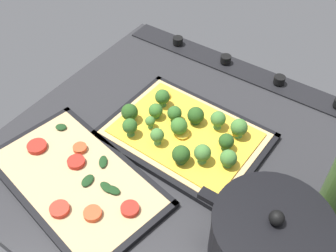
{
  "coord_description": "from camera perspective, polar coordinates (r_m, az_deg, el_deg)",
  "views": [
    {
      "loc": [
        -28.26,
        47.1,
        65.1
      ],
      "look_at": [
        3.91,
        0.1,
        6.01
      ],
      "focal_mm": 42.74,
      "sensor_mm": 36.0,
      "label": 1
    }
  ],
  "objects": [
    {
      "name": "ground_plane",
      "position": [
        0.86,
        2.19,
        -4.48
      ],
      "size": [
        75.59,
        71.32,
        3.0
      ],
      "primitive_type": "cube",
      "color": "#28282B"
    },
    {
      "name": "stove_control_panel",
      "position": [
        1.06,
        11.77,
        7.47
      ],
      "size": [
        72.57,
        7.0,
        2.6
      ],
      "color": "black",
      "rests_on": "ground_plane"
    },
    {
      "name": "baking_tray_front",
      "position": [
        0.88,
        2.45,
        -1.54
      ],
      "size": [
        34.72,
        25.99,
        1.3
      ],
      "color": "black",
      "rests_on": "ground_plane"
    },
    {
      "name": "broccoli_pizza",
      "position": [
        0.86,
        2.41,
        -0.74
      ],
      "size": [
        32.23,
        23.5,
        5.81
      ],
      "color": "tan",
      "rests_on": "baking_tray_front"
    },
    {
      "name": "baking_tray_back",
      "position": [
        0.82,
        -12.93,
        -7.65
      ],
      "size": [
        40.07,
        28.06,
        1.3
      ],
      "color": "black",
      "rests_on": "ground_plane"
    },
    {
      "name": "veggie_pizza_back",
      "position": [
        0.82,
        -12.95,
        -7.37
      ],
      "size": [
        37.25,
        25.23,
        1.9
      ],
      "color": "tan",
      "rests_on": "baking_tray_back"
    },
    {
      "name": "cooking_pot",
      "position": [
        0.69,
        14.12,
        -15.55
      ],
      "size": [
        26.13,
        19.31,
        13.93
      ],
      "color": "black",
      "rests_on": "ground_plane"
    }
  ]
}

